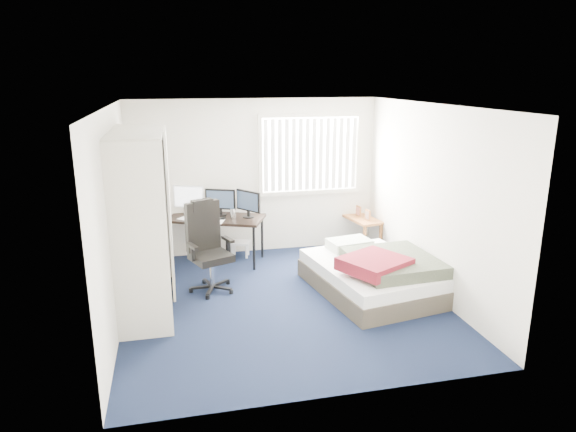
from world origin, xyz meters
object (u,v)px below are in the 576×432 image
at_px(nightstand, 362,222).
at_px(bed, 375,273).
at_px(desk, 216,215).
at_px(office_chair, 209,256).

bearing_deg(nightstand, bed, -105.12).
xyz_separation_m(nightstand, bed, (-0.48, -1.78, -0.20)).
xyz_separation_m(desk, bed, (1.95, -1.72, -0.49)).
xyz_separation_m(office_chair, nightstand, (2.65, 1.16, -0.01)).
bearing_deg(desk, nightstand, 1.44).
xyz_separation_m(desk, office_chair, (-0.22, -1.10, -0.28)).
height_order(desk, nightstand, desk).
relative_size(desk, nightstand, 1.93).
bearing_deg(bed, nightstand, 74.88).
distance_m(desk, office_chair, 1.16).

